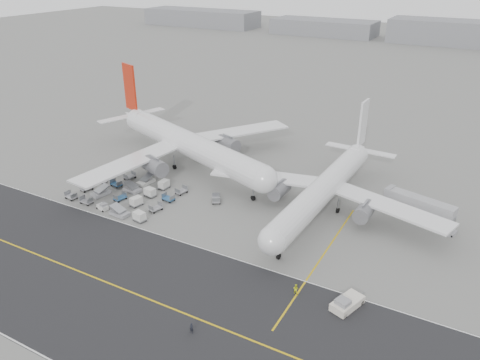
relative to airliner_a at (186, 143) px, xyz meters
The scene contains 11 objects.
ground 31.45m from the airliner_a, 63.51° to the right, with size 700.00×700.00×0.00m, color gray.
taxiway 49.68m from the airliner_a, 67.61° to the right, with size 220.00×59.00×0.03m.
horizon_buildings 236.57m from the airliner_a, 79.34° to the left, with size 520.00×28.00×28.00m, color gray, non-canonical shape.
airliner_a is the anchor object (origin of this frame).
airliner_b 38.44m from the airliner_a, ahead, with size 51.65×52.30×18.03m.
pushback_tug 61.27m from the airliner_a, 32.49° to the right, with size 4.30×7.33×2.08m.
jet_bridge 56.43m from the airliner_a, ahead, with size 14.84×6.36×5.55m.
gse_cluster 21.44m from the airliner_a, 96.90° to the right, with size 27.57×21.84×2.05m, color gray, non-canonical shape.
stray_dolly 22.18m from the airliner_a, 38.67° to the right, with size 1.71×2.79×1.71m, color silver, non-canonical shape.
ground_crew_a 59.34m from the airliner_a, 54.90° to the right, with size 0.61×0.40×1.69m, color black.
ground_crew_b 55.02m from the airliner_a, 37.51° to the right, with size 0.85×0.66×1.74m, color #D1DC19.
Camera 1 is at (50.29, -61.52, 47.68)m, focal length 35.00 mm.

